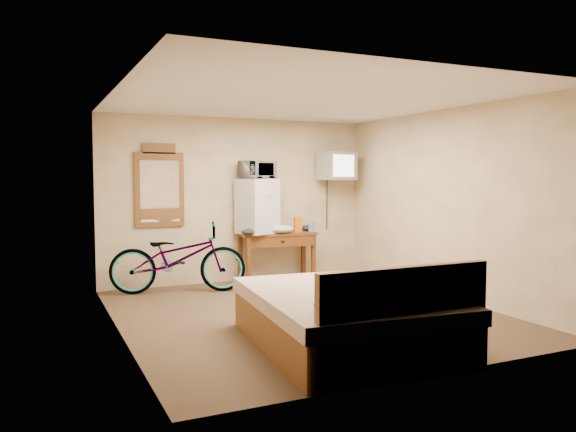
% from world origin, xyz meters
% --- Properties ---
extents(room, '(4.60, 4.64, 2.50)m').
position_xyz_m(room, '(-0.00, 0.00, 1.25)').
color(room, '#443122').
rests_on(room, ground).
extents(desk, '(1.20, 0.52, 0.75)m').
position_xyz_m(desk, '(0.55, 2.01, 0.61)').
color(desk, brown).
rests_on(desk, floor).
extents(mini_fridge, '(0.64, 0.62, 0.83)m').
position_xyz_m(mini_fridge, '(0.22, 2.05, 1.16)').
color(mini_fridge, silver).
rests_on(mini_fridge, desk).
extents(microwave, '(0.56, 0.44, 0.27)m').
position_xyz_m(microwave, '(0.22, 2.05, 1.71)').
color(microwave, silver).
rests_on(microwave, mini_fridge).
extents(snack_bag, '(0.12, 0.08, 0.23)m').
position_xyz_m(snack_bag, '(0.89, 2.02, 0.86)').
color(snack_bag, '#CA6411').
rests_on(snack_bag, desk).
extents(blue_cup, '(0.09, 0.09, 0.15)m').
position_xyz_m(blue_cup, '(1.11, 1.98, 0.83)').
color(blue_cup, '#448BE7').
rests_on(blue_cup, desk).
extents(cloth_cream, '(0.40, 0.31, 0.12)m').
position_xyz_m(cloth_cream, '(0.57, 1.92, 0.81)').
color(cloth_cream, beige).
rests_on(cloth_cream, desk).
extents(cloth_dark_a, '(0.26, 0.20, 0.10)m').
position_xyz_m(cloth_dark_a, '(0.03, 1.85, 0.80)').
color(cloth_dark_a, black).
rests_on(cloth_dark_a, desk).
extents(cloth_dark_b, '(0.21, 0.17, 0.10)m').
position_xyz_m(cloth_dark_b, '(1.10, 2.09, 0.80)').
color(cloth_dark_b, black).
rests_on(cloth_dark_b, desk).
extents(crt_television, '(0.58, 0.63, 0.45)m').
position_xyz_m(crt_television, '(1.59, 2.02, 1.78)').
color(crt_television, black).
rests_on(crt_television, room).
extents(wall_mirror, '(0.71, 0.04, 1.20)m').
position_xyz_m(wall_mirror, '(-1.20, 2.27, 1.47)').
color(wall_mirror, brown).
rests_on(wall_mirror, room).
extents(bicycle, '(1.96, 1.08, 0.98)m').
position_xyz_m(bicycle, '(-1.06, 1.79, 0.49)').
color(bicycle, black).
rests_on(bicycle, floor).
extents(bed, '(1.83, 2.31, 0.90)m').
position_xyz_m(bed, '(-0.21, -1.37, 0.29)').
color(bed, brown).
rests_on(bed, floor).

